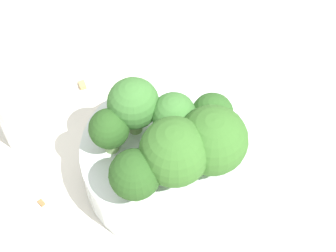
% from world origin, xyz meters
% --- Properties ---
extents(ground_plane, '(3.00, 3.00, 0.00)m').
position_xyz_m(ground_plane, '(0.00, 0.00, 0.00)').
color(ground_plane, silver).
extents(bowl, '(0.16, 0.16, 0.05)m').
position_xyz_m(bowl, '(0.00, 0.00, 0.02)').
color(bowl, silver).
rests_on(bowl, ground_plane).
extents(broccoli_floret_0, '(0.06, 0.06, 0.07)m').
position_xyz_m(broccoli_floret_0, '(-0.01, -0.03, 0.09)').
color(broccoli_floret_0, '#8EB770').
rests_on(broccoli_floret_0, bowl).
extents(broccoli_floret_1, '(0.04, 0.04, 0.06)m').
position_xyz_m(broccoli_floret_1, '(0.01, 0.01, 0.08)').
color(broccoli_floret_1, '#8EB770').
rests_on(broccoli_floret_1, bowl).
extents(broccoli_floret_2, '(0.06, 0.06, 0.07)m').
position_xyz_m(broccoli_floret_2, '(0.03, -0.03, 0.08)').
color(broccoli_floret_2, '#8EB770').
rests_on(broccoli_floret_2, bowl).
extents(broccoli_floret_3, '(0.05, 0.05, 0.06)m').
position_xyz_m(broccoli_floret_3, '(-0.02, 0.03, 0.09)').
color(broccoli_floret_3, '#7A9E5B').
rests_on(broccoli_floret_3, bowl).
extents(broccoli_floret_4, '(0.03, 0.03, 0.05)m').
position_xyz_m(broccoli_floret_4, '(-0.05, 0.02, 0.08)').
color(broccoli_floret_4, '#84AD66').
rests_on(broccoli_floret_4, bowl).
extents(broccoli_floret_5, '(0.04, 0.04, 0.05)m').
position_xyz_m(broccoli_floret_5, '(-0.04, -0.03, 0.08)').
color(broccoli_floret_5, '#7A9E5B').
rests_on(broccoli_floret_5, bowl).
extents(broccoli_floret_6, '(0.04, 0.04, 0.05)m').
position_xyz_m(broccoli_floret_6, '(0.04, -0.00, 0.08)').
color(broccoli_floret_6, '#8EB770').
rests_on(broccoli_floret_6, bowl).
extents(pepper_shaker, '(0.03, 0.03, 0.06)m').
position_xyz_m(pepper_shaker, '(-0.12, 0.09, 0.03)').
color(pepper_shaker, silver).
rests_on(pepper_shaker, ground_plane).
extents(almond_crumb_2, '(0.01, 0.01, 0.01)m').
position_xyz_m(almond_crumb_2, '(-0.12, 0.01, 0.00)').
color(almond_crumb_2, olive).
rests_on(almond_crumb_2, ground_plane).
extents(almond_crumb_3, '(0.01, 0.01, 0.01)m').
position_xyz_m(almond_crumb_3, '(-0.03, 0.09, 0.00)').
color(almond_crumb_3, tan).
rests_on(almond_crumb_3, ground_plane).
extents(almond_crumb_4, '(0.01, 0.01, 0.01)m').
position_xyz_m(almond_crumb_4, '(-0.05, 0.13, 0.00)').
color(almond_crumb_4, tan).
rests_on(almond_crumb_4, ground_plane).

